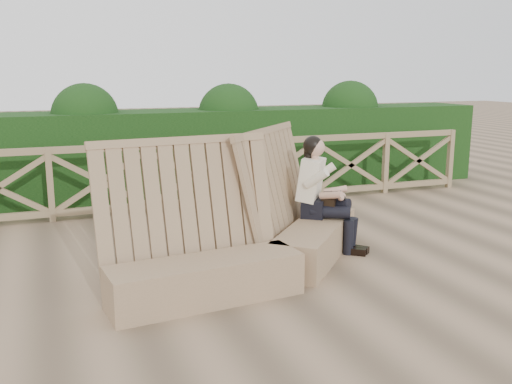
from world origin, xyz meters
name	(u,v)px	position (x,y,z in m)	size (l,w,h in m)	color
ground	(279,283)	(0.00, 0.00, 0.00)	(60.00, 60.00, 0.00)	brown
bench	(260,241)	(-0.10, 0.28, 0.39)	(3.35, 2.16, 1.55)	#8E7351
woman	(321,191)	(0.93, 0.89, 0.74)	(0.85, 0.81, 1.41)	black
guardrail	(193,175)	(0.00, 3.50, 0.55)	(10.10, 0.09, 1.10)	olive
hedge	(175,153)	(0.00, 4.70, 0.75)	(12.00, 1.20, 1.50)	black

